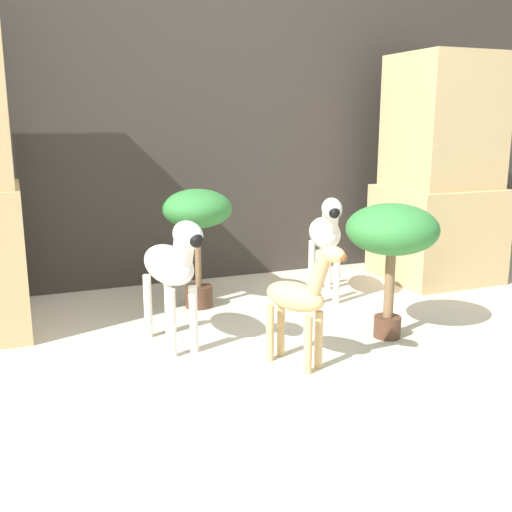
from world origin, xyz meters
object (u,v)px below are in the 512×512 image
object	(u,v)px
zebra_right	(326,233)
potted_palm_front	(392,234)
zebra_left	(172,264)
giraffe_figurine	(300,298)
potted_palm_back	(197,217)

from	to	relation	value
zebra_right	potted_palm_front	xyz separation A→B (m)	(-0.02, -0.66, 0.11)
zebra_left	giraffe_figurine	bearing A→B (deg)	-42.35
zebra_left	zebra_right	bearing A→B (deg)	23.09
potted_palm_back	potted_palm_front	bearing A→B (deg)	-48.68
zebra_left	potted_palm_back	distance (m)	0.62
zebra_left	giraffe_figurine	xyz separation A→B (m)	(0.43, -0.39, -0.09)
zebra_left	giraffe_figurine	world-z (taller)	zebra_left
zebra_right	zebra_left	world-z (taller)	same
potted_palm_front	zebra_left	bearing A→B (deg)	165.88
zebra_right	zebra_left	bearing A→B (deg)	-156.91
zebra_right	giraffe_figurine	distance (m)	0.99
zebra_left	potted_palm_back	xyz separation A→B (m)	(0.27, 0.54, 0.11)
zebra_right	potted_palm_front	bearing A→B (deg)	-91.73
giraffe_figurine	potted_palm_front	size ratio (longest dim) A/B	0.84
giraffe_figurine	potted_palm_back	xyz separation A→B (m)	(-0.16, 0.94, 0.21)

